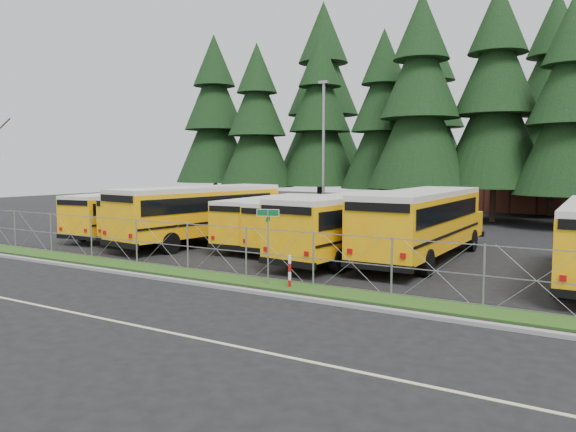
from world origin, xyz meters
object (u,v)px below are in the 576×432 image
at_px(striped_bollard, 290,272).
at_px(light_standard, 324,149).
at_px(bus_1, 176,216).
at_px(street_sign, 268,230).
at_px(bus_3, 275,221).
at_px(bus_5, 354,227).
at_px(bus_0, 132,214).
at_px(bus_4, 312,224).
at_px(bus_2, 205,215).
at_px(bus_6, 423,226).

relative_size(striped_bollard, light_standard, 0.12).
height_order(bus_1, street_sign, street_sign).
height_order(bus_1, light_standard, light_standard).
distance_m(bus_3, bus_5, 5.97).
bearing_deg(bus_5, bus_0, -176.95).
bearing_deg(bus_0, bus_1, -0.68).
height_order(bus_4, street_sign, street_sign).
xyz_separation_m(bus_2, bus_5, (9.17, -0.28, -0.08)).
xyz_separation_m(bus_1, bus_4, (8.63, 0.87, -0.05)).
bearing_deg(striped_bollard, street_sign, -179.00).
xyz_separation_m(bus_5, street_sign, (-0.29, -6.87, 0.52)).
xyz_separation_m(bus_0, street_sign, (14.87, -7.45, 0.68)).
relative_size(bus_3, bus_6, 0.82).
relative_size(bus_3, bus_4, 1.01).
height_order(bus_6, light_standard, light_standard).
bearing_deg(bus_3, bus_1, -174.91).
xyz_separation_m(bus_1, street_sign, (11.59, -7.79, 0.67)).
relative_size(bus_0, bus_6, 0.84).
height_order(bus_0, bus_3, bus_0).
xyz_separation_m(street_sign, striped_bollard, (0.91, 0.02, -1.43)).
relative_size(bus_5, street_sign, 4.12).
distance_m(bus_3, light_standard, 10.16).
xyz_separation_m(bus_1, light_standard, (4.47, 10.13, 4.14)).
relative_size(street_sign, light_standard, 0.28).
xyz_separation_m(bus_0, light_standard, (7.76, 10.47, 4.15)).
bearing_deg(bus_0, bus_2, -9.44).
relative_size(bus_1, bus_6, 0.84).
bearing_deg(light_standard, bus_2, -99.37).
relative_size(bus_4, light_standard, 0.99).
distance_m(bus_4, street_sign, 9.18).
height_order(bus_0, bus_2, bus_2).
distance_m(bus_0, bus_3, 9.62).
relative_size(bus_4, striped_bollard, 8.34).
height_order(bus_2, street_sign, bus_2).
height_order(street_sign, striped_bollard, street_sign).
xyz_separation_m(bus_5, striped_bollard, (0.62, -6.86, -0.92)).
distance_m(bus_0, striped_bollard, 17.46).
height_order(bus_1, bus_6, bus_6).
relative_size(bus_2, street_sign, 4.35).
xyz_separation_m(bus_0, striped_bollard, (15.79, -7.43, -0.76)).
bearing_deg(bus_1, bus_2, -12.22).
xyz_separation_m(bus_3, bus_4, (2.39, -0.16, -0.01)).
bearing_deg(striped_bollard, bus_2, 143.91).
height_order(bus_5, light_standard, light_standard).
bearing_deg(bus_2, bus_1, 174.27).
bearing_deg(bus_3, bus_6, -8.58).
height_order(bus_1, bus_2, bus_2).
distance_m(striped_bollard, light_standard, 20.22).
distance_m(bus_0, bus_2, 6.00).
distance_m(bus_6, striped_bollard, 8.53).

